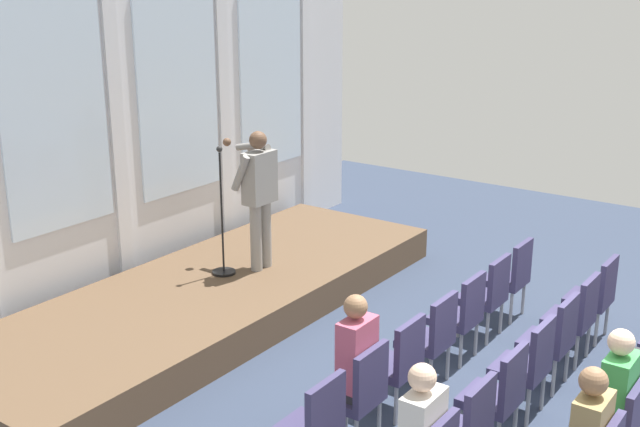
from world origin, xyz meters
name	(u,v)px	position (x,y,z in m)	size (l,w,h in m)	color
rear_partition	(123,116)	(0.05, 5.68, 2.20)	(9.41, 0.14, 4.36)	silver
stage_platform	(213,298)	(0.00, 4.29, 0.20)	(6.40, 2.21, 0.40)	brown
speaker	(259,190)	(0.70, 4.14, 1.38)	(0.52, 0.69, 1.69)	gray
mic_stand	(223,247)	(0.30, 4.37, 0.73)	(0.28, 0.28, 1.55)	black
chair_r0_c0	(314,424)	(-1.94, 1.42, 0.53)	(0.46, 0.44, 0.94)	#99999E
chair_r0_c1	(359,390)	(-1.29, 1.42, 0.53)	(0.46, 0.44, 0.94)	#99999E
audience_r0_c1	(352,363)	(-1.29, 1.50, 0.76)	(0.36, 0.39, 1.38)	#2D2D33
chair_r0_c2	(398,360)	(-0.65, 1.42, 0.53)	(0.46, 0.44, 0.94)	#99999E
chair_r0_c3	(432,334)	(0.00, 1.42, 0.53)	(0.46, 0.44, 0.94)	#99999E
chair_r0_c4	(462,312)	(0.65, 1.42, 0.53)	(0.46, 0.44, 0.94)	#99999E
chair_r0_c5	(488,292)	(1.29, 1.42, 0.53)	(0.46, 0.44, 0.94)	#99999E
chair_r0_c6	(512,274)	(1.94, 1.42, 0.53)	(0.46, 0.44, 0.94)	#99999E
chair_r1_c1	(465,426)	(-1.29, 0.46, 0.53)	(0.46, 0.44, 0.94)	#99999E
chair_r1_c2	(499,392)	(-0.65, 0.46, 0.53)	(0.46, 0.44, 0.94)	#99999E
chair_r1_c3	(528,362)	(0.00, 0.46, 0.53)	(0.46, 0.44, 0.94)	#99999E
chair_r1_c4	(554,336)	(0.65, 0.46, 0.53)	(0.46, 0.44, 0.94)	#99999E
chair_r1_c5	(576,313)	(1.29, 0.46, 0.53)	(0.46, 0.44, 0.94)	#99999E
chair_r1_c6	(596,293)	(1.94, 0.46, 0.53)	(0.46, 0.44, 0.94)	#99999E
audience_r2_c2	(610,401)	(-0.65, -0.43, 0.75)	(0.36, 0.39, 1.35)	#2D2D33
chair_r2_c3	(640,394)	(0.00, -0.51, 0.53)	(0.46, 0.44, 0.94)	#99999E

